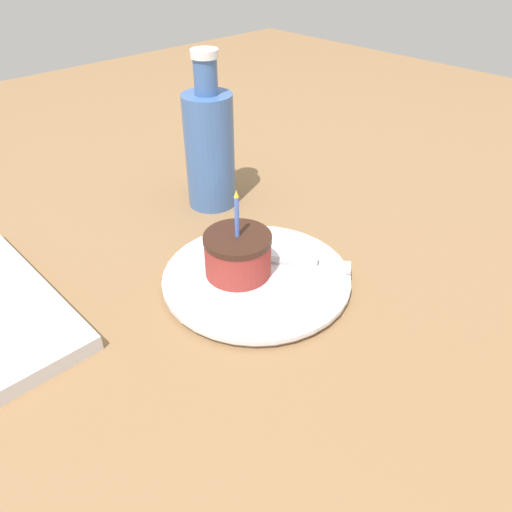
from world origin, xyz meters
The scene contains 5 objects.
ground_plane centered at (0.00, 0.00, -0.02)m, with size 2.40×2.40×0.04m.
plate centered at (0.00, -0.03, 0.01)m, with size 0.25×0.25×0.02m.
cake_slice centered at (-0.02, -0.04, 0.05)m, with size 0.09×0.09×0.12m.
fork centered at (0.01, 0.02, 0.02)m, with size 0.17×0.14×0.00m.
bottle centered at (-0.21, 0.07, 0.10)m, with size 0.08×0.08×0.25m.
Camera 1 is at (0.38, -0.39, 0.42)m, focal length 35.00 mm.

